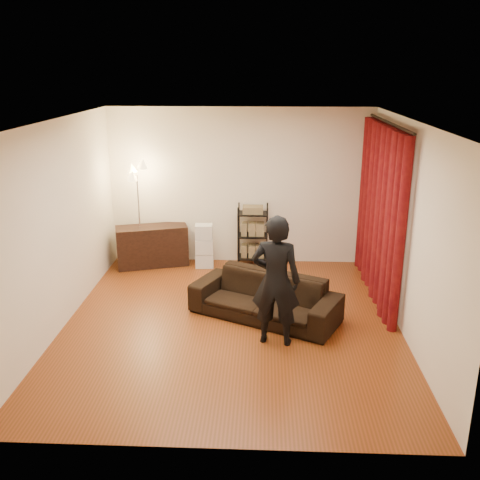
{
  "coord_description": "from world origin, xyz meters",
  "views": [
    {
      "loc": [
        0.41,
        -6.54,
        3.32
      ],
      "look_at": [
        0.1,
        0.3,
        1.1
      ],
      "focal_mm": 40.0,
      "sensor_mm": 36.0,
      "label": 1
    }
  ],
  "objects_px": {
    "person": "(276,281)",
    "media_cabinet": "(152,246)",
    "storage_boxes": "(204,246)",
    "wire_shelf": "(253,236)",
    "floor_lamp": "(139,217)",
    "sofa": "(265,297)"
  },
  "relations": [
    {
      "from": "person",
      "to": "storage_boxes",
      "type": "distance_m",
      "value": 2.9
    },
    {
      "from": "media_cabinet",
      "to": "storage_boxes",
      "type": "bearing_deg",
      "value": -20.38
    },
    {
      "from": "media_cabinet",
      "to": "sofa",
      "type": "bearing_deg",
      "value": -61.84
    },
    {
      "from": "media_cabinet",
      "to": "wire_shelf",
      "type": "bearing_deg",
      "value": -14.32
    },
    {
      "from": "media_cabinet",
      "to": "wire_shelf",
      "type": "distance_m",
      "value": 1.76
    },
    {
      "from": "sofa",
      "to": "wire_shelf",
      "type": "relative_size",
      "value": 1.88
    },
    {
      "from": "wire_shelf",
      "to": "floor_lamp",
      "type": "bearing_deg",
      "value": 167.58
    },
    {
      "from": "storage_boxes",
      "to": "floor_lamp",
      "type": "distance_m",
      "value": 1.21
    },
    {
      "from": "floor_lamp",
      "to": "sofa",
      "type": "bearing_deg",
      "value": -40.96
    },
    {
      "from": "person",
      "to": "sofa",
      "type": "bearing_deg",
      "value": -70.47
    },
    {
      "from": "person",
      "to": "wire_shelf",
      "type": "xyz_separation_m",
      "value": [
        -0.34,
        2.74,
        -0.29
      ]
    },
    {
      "from": "sofa",
      "to": "floor_lamp",
      "type": "bearing_deg",
      "value": 165.29
    },
    {
      "from": "storage_boxes",
      "to": "floor_lamp",
      "type": "height_order",
      "value": "floor_lamp"
    },
    {
      "from": "media_cabinet",
      "to": "wire_shelf",
      "type": "xyz_separation_m",
      "value": [
        1.75,
        0.07,
        0.19
      ]
    },
    {
      "from": "storage_boxes",
      "to": "floor_lamp",
      "type": "xyz_separation_m",
      "value": [
        -1.09,
        -0.06,
        0.53
      ]
    },
    {
      "from": "storage_boxes",
      "to": "person",
      "type": "bearing_deg",
      "value": -65.77
    },
    {
      "from": "person",
      "to": "floor_lamp",
      "type": "relative_size",
      "value": 0.91
    },
    {
      "from": "sofa",
      "to": "wire_shelf",
      "type": "distance_m",
      "value": 2.07
    },
    {
      "from": "media_cabinet",
      "to": "floor_lamp",
      "type": "distance_m",
      "value": 0.59
    },
    {
      "from": "sofa",
      "to": "media_cabinet",
      "type": "bearing_deg",
      "value": 161.17
    },
    {
      "from": "media_cabinet",
      "to": "wire_shelf",
      "type": "height_order",
      "value": "wire_shelf"
    },
    {
      "from": "person",
      "to": "media_cabinet",
      "type": "distance_m",
      "value": 3.43
    }
  ]
}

